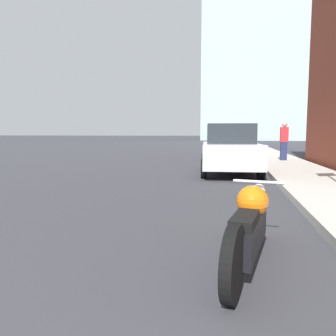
{
  "coord_description": "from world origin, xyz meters",
  "views": [
    {
      "loc": [
        2.83,
        1.1,
        1.4
      ],
      "look_at": [
        1.64,
        7.41,
        0.71
      ],
      "focal_mm": 35.0,
      "sensor_mm": 36.0,
      "label": 1
    }
  ],
  "objects_px": {
    "parked_car_yellow": "(232,139)",
    "pedestrian": "(284,140)",
    "parked_car_blue": "(232,138)",
    "motorcycle": "(249,226)",
    "parked_car_silver": "(230,149)",
    "parked_car_red": "(231,141)"
  },
  "relations": [
    {
      "from": "parked_car_silver",
      "to": "pedestrian",
      "type": "bearing_deg",
      "value": 56.87
    },
    {
      "from": "motorcycle",
      "to": "pedestrian",
      "type": "height_order",
      "value": "pedestrian"
    },
    {
      "from": "parked_car_blue",
      "to": "parked_car_red",
      "type": "bearing_deg",
      "value": -89.13
    },
    {
      "from": "motorcycle",
      "to": "pedestrian",
      "type": "distance_m",
      "value": 12.66
    },
    {
      "from": "parked_car_blue",
      "to": "pedestrian",
      "type": "bearing_deg",
      "value": -84.01
    },
    {
      "from": "parked_car_blue",
      "to": "motorcycle",
      "type": "bearing_deg",
      "value": -88.77
    },
    {
      "from": "parked_car_yellow",
      "to": "pedestrian",
      "type": "height_order",
      "value": "pedestrian"
    },
    {
      "from": "parked_car_silver",
      "to": "parked_car_red",
      "type": "xyz_separation_m",
      "value": [
        0.09,
        10.87,
        0.03
      ]
    },
    {
      "from": "parked_car_silver",
      "to": "parked_car_yellow",
      "type": "distance_m",
      "value": 21.28
    },
    {
      "from": "parked_car_yellow",
      "to": "motorcycle",
      "type": "bearing_deg",
      "value": -86.49
    },
    {
      "from": "parked_car_blue",
      "to": "parked_car_yellow",
      "type": "bearing_deg",
      "value": -88.65
    },
    {
      "from": "motorcycle",
      "to": "parked_car_silver",
      "type": "relative_size",
      "value": 0.54
    },
    {
      "from": "parked_car_silver",
      "to": "parked_car_red",
      "type": "bearing_deg",
      "value": 85.32
    },
    {
      "from": "parked_car_silver",
      "to": "parked_car_yellow",
      "type": "bearing_deg",
      "value": 85.15
    },
    {
      "from": "parked_car_red",
      "to": "pedestrian",
      "type": "bearing_deg",
      "value": -70.3
    },
    {
      "from": "parked_car_silver",
      "to": "parked_car_red",
      "type": "relative_size",
      "value": 0.99
    },
    {
      "from": "motorcycle",
      "to": "parked_car_silver",
      "type": "distance_m",
      "value": 7.97
    },
    {
      "from": "motorcycle",
      "to": "parked_car_red",
      "type": "xyz_separation_m",
      "value": [
        -0.14,
        18.83,
        0.46
      ]
    },
    {
      "from": "parked_car_yellow",
      "to": "pedestrian",
      "type": "distance_m",
      "value": 16.95
    },
    {
      "from": "parked_car_silver",
      "to": "parked_car_blue",
      "type": "height_order",
      "value": "parked_car_silver"
    },
    {
      "from": "parked_car_red",
      "to": "parked_car_yellow",
      "type": "distance_m",
      "value": 10.41
    },
    {
      "from": "parked_car_yellow",
      "to": "parked_car_blue",
      "type": "height_order",
      "value": "parked_car_yellow"
    }
  ]
}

